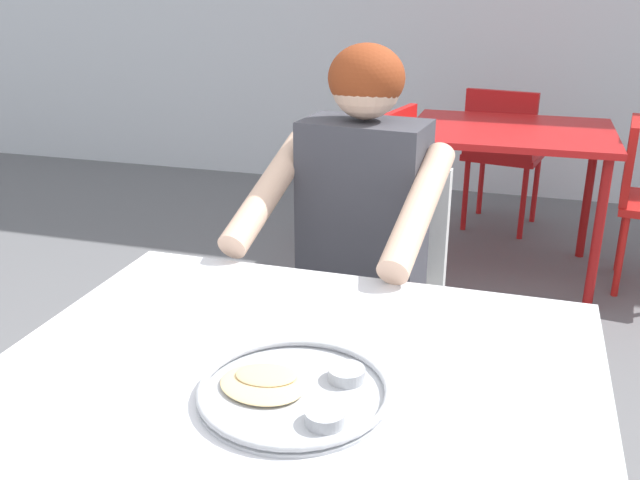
% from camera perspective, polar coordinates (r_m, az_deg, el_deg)
% --- Properties ---
extents(table_foreground, '(1.07, 0.85, 0.76)m').
position_cam_1_polar(table_foreground, '(1.29, -2.06, -13.51)').
color(table_foreground, silver).
rests_on(table_foreground, ground).
extents(thali_tray, '(0.32, 0.32, 0.03)m').
position_cam_1_polar(thali_tray, '(1.17, -2.16, -12.29)').
color(thali_tray, '#B7BABF').
rests_on(thali_tray, table_foreground).
extents(chair_foreground, '(0.46, 0.45, 0.87)m').
position_cam_1_polar(chair_foreground, '(2.18, 4.47, -3.73)').
color(chair_foreground, silver).
rests_on(chair_foreground, ground).
extents(diner_foreground, '(0.53, 0.58, 1.25)m').
position_cam_1_polar(diner_foreground, '(1.89, 2.71, 0.25)').
color(diner_foreground, '#262626').
rests_on(diner_foreground, ground).
extents(table_background_red, '(0.95, 0.80, 0.74)m').
position_cam_1_polar(table_background_red, '(3.46, 15.41, 7.48)').
color(table_background_red, red).
rests_on(table_background_red, ground).
extents(chair_red_left, '(0.47, 0.46, 0.81)m').
position_cam_1_polar(chair_red_left, '(3.53, 4.74, 5.59)').
color(chair_red_left, red).
rests_on(chair_red_left, ground).
extents(chair_red_far, '(0.49, 0.49, 0.84)m').
position_cam_1_polar(chair_red_far, '(4.12, 14.85, 7.37)').
color(chair_red_far, red).
rests_on(chair_red_far, ground).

